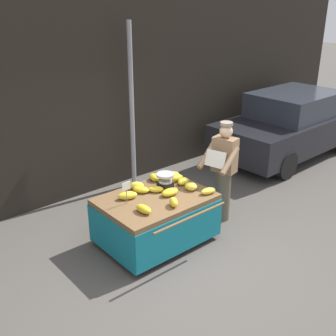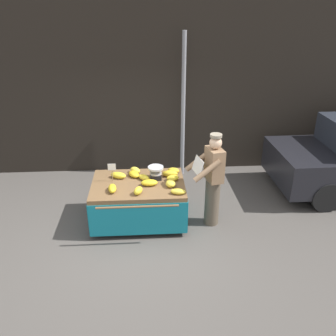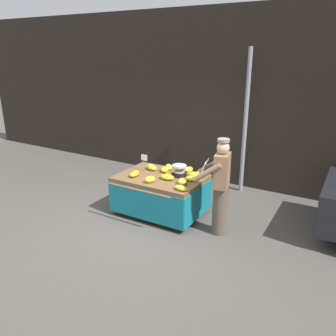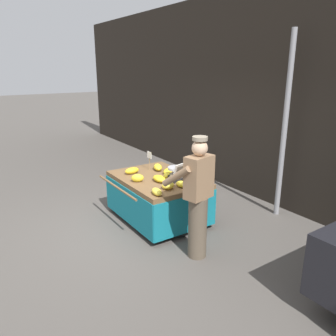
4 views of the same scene
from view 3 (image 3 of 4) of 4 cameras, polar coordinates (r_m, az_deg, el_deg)
ground_plane at (r=6.53m, az=-3.15°, el=-9.08°), size 60.00×60.00×0.00m
back_wall at (r=8.32m, az=7.55°, el=11.45°), size 16.00×0.24×4.02m
street_pole at (r=7.68m, az=12.74°, el=7.28°), size 0.09×0.09×3.15m
banana_cart at (r=6.68m, az=-1.20°, el=-3.03°), size 1.66×1.38×0.77m
weighing_scale at (r=6.54m, az=1.88°, el=-0.49°), size 0.28×0.28×0.23m
price_sign at (r=6.84m, az=-3.98°, el=1.48°), size 0.14×0.01×0.34m
banana_bunch_0 at (r=5.92m, az=2.11°, el=-3.33°), size 0.27×0.17×0.09m
banana_bunch_1 at (r=6.50m, az=4.19°, el=-1.20°), size 0.30×0.17×0.12m
banana_bunch_2 at (r=6.94m, az=-2.75°, el=0.11°), size 0.33×0.25×0.11m
banana_bunch_3 at (r=6.18m, az=2.42°, el=-2.23°), size 0.19×0.22×0.12m
banana_bunch_4 at (r=6.59m, az=5.27°, el=-1.01°), size 0.26×0.21×0.11m
banana_bunch_5 at (r=6.93m, az=0.13°, el=0.14°), size 0.25×0.25×0.12m
banana_bunch_6 at (r=6.64m, az=0.14°, el=-0.84°), size 0.26×0.25×0.09m
banana_bunch_7 at (r=6.41m, az=-0.14°, el=-1.51°), size 0.29×0.17×0.10m
banana_bunch_8 at (r=6.36m, az=3.84°, el=-1.76°), size 0.25×0.20×0.10m
banana_bunch_9 at (r=6.81m, az=3.42°, el=-0.28°), size 0.18×0.24×0.11m
banana_bunch_10 at (r=6.27m, az=-3.02°, el=-1.91°), size 0.20×0.23×0.13m
banana_bunch_11 at (r=6.83m, az=-0.59°, el=-0.24°), size 0.27×0.30×0.10m
banana_bunch_12 at (r=6.60m, az=-5.58°, el=-0.97°), size 0.16×0.28×0.11m
vendor_person at (r=5.89m, az=8.67°, el=-3.12°), size 0.65×0.60×1.71m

